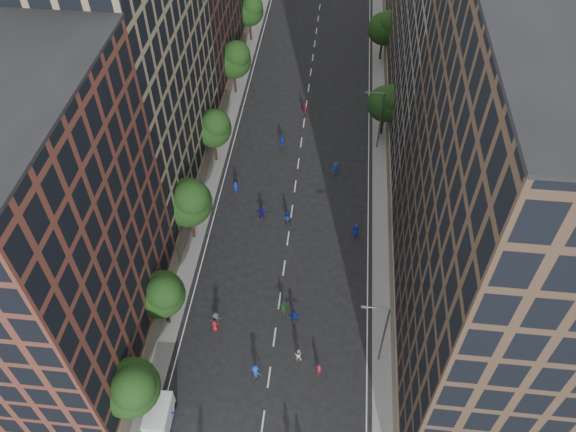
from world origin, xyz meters
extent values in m
plane|color=black|center=(0.00, 40.00, 0.00)|extent=(240.00, 240.00, 0.00)
cube|color=slate|center=(-12.00, 47.50, 0.07)|extent=(4.00, 105.00, 0.15)
cube|color=slate|center=(12.00, 47.50, 0.07)|extent=(4.00, 105.00, 0.15)
cube|color=brown|center=(-19.00, 11.00, 15.00)|extent=(14.00, 22.00, 30.00)
cube|color=#877758|center=(-19.00, 35.00, 17.00)|extent=(14.00, 26.00, 34.00)
cube|color=#483426|center=(19.00, 15.00, 18.00)|extent=(14.00, 30.00, 36.00)
cube|color=#6D655A|center=(19.00, 44.00, 16.50)|extent=(14.00, 28.00, 33.00)
cylinder|color=black|center=(-11.20, 4.00, 1.98)|extent=(0.36, 0.36, 3.96)
sphere|color=black|center=(-11.20, 4.00, 5.58)|extent=(5.20, 5.20, 5.20)
sphere|color=black|center=(-10.55, 3.48, 6.88)|extent=(3.90, 3.90, 3.90)
cylinder|color=black|center=(-11.20, 14.00, 1.85)|extent=(0.36, 0.36, 3.70)
sphere|color=black|center=(-11.20, 14.00, 5.21)|extent=(4.80, 4.80, 4.80)
sphere|color=black|center=(-10.60, 13.52, 6.41)|extent=(3.60, 3.60, 3.60)
cylinder|color=black|center=(-11.20, 26.00, 2.11)|extent=(0.36, 0.36, 4.22)
sphere|color=black|center=(-11.20, 26.00, 5.95)|extent=(5.60, 5.60, 5.60)
sphere|color=black|center=(-10.50, 25.44, 7.35)|extent=(4.20, 4.20, 4.20)
cylinder|color=black|center=(-11.20, 40.00, 1.94)|extent=(0.36, 0.36, 3.87)
sphere|color=black|center=(-11.20, 40.00, 5.46)|extent=(5.00, 5.00, 5.00)
sphere|color=black|center=(-10.57, 39.50, 6.71)|extent=(3.75, 3.75, 3.75)
cylinder|color=black|center=(-11.20, 56.00, 2.02)|extent=(0.36, 0.36, 4.05)
sphere|color=black|center=(-11.20, 56.00, 5.70)|extent=(5.40, 5.40, 5.40)
sphere|color=black|center=(-10.52, 55.46, 7.05)|extent=(4.05, 4.05, 4.05)
cylinder|color=black|center=(-11.20, 72.00, 1.89)|extent=(0.36, 0.36, 3.78)
sphere|color=black|center=(-11.20, 72.00, 5.33)|extent=(4.80, 4.80, 4.80)
sphere|color=black|center=(-10.60, 71.52, 6.53)|extent=(3.60, 3.60, 3.60)
cylinder|color=black|center=(11.20, 48.00, 1.87)|extent=(0.36, 0.36, 3.74)
sphere|color=black|center=(11.20, 48.00, 5.27)|extent=(5.00, 5.00, 5.00)
sphere|color=black|center=(11.82, 47.50, 6.52)|extent=(3.75, 3.75, 3.75)
cylinder|color=black|center=(11.20, 68.00, 1.98)|extent=(0.36, 0.36, 3.96)
sphere|color=black|center=(11.20, 68.00, 5.58)|extent=(5.20, 5.20, 5.20)
sphere|color=black|center=(11.85, 67.48, 6.88)|extent=(3.90, 3.90, 3.90)
cylinder|color=#595B60|center=(10.60, 12.00, 4.50)|extent=(0.18, 0.18, 9.00)
cylinder|color=#595B60|center=(9.40, 12.00, 9.00)|extent=(2.40, 0.12, 0.12)
cube|color=#595B60|center=(8.30, 12.00, 8.95)|extent=(0.50, 0.22, 0.15)
cylinder|color=#595B60|center=(10.60, 45.00, 4.50)|extent=(0.18, 0.18, 9.00)
cylinder|color=#595B60|center=(9.40, 45.00, 9.00)|extent=(2.40, 0.12, 0.12)
cube|color=#595B60|center=(8.30, 45.00, 8.95)|extent=(0.50, 0.22, 0.15)
cube|color=white|center=(-9.32, 3.60, 1.45)|extent=(2.23, 3.68, 2.21)
cylinder|color=black|center=(-10.37, 4.97, 0.38)|extent=(0.28, 0.77, 0.76)
cylinder|color=black|center=(-8.37, 5.04, 0.38)|extent=(0.28, 0.77, 0.76)
imported|color=#1543B0|center=(-1.28, 8.97, 0.90)|extent=(1.33, 1.07, 1.80)
imported|color=#1551B0|center=(-8.50, 4.05, 0.89)|extent=(1.11, 0.62, 1.79)
imported|color=#122495|center=(1.81, 15.61, 0.78)|extent=(1.50, 0.62, 1.57)
imported|color=maroon|center=(-6.23, 13.71, 0.75)|extent=(0.76, 0.52, 1.51)
imported|color=#9E1A38|center=(4.77, 9.92, 0.76)|extent=(0.59, 0.43, 1.51)
imported|color=silver|center=(2.64, 11.26, 0.81)|extent=(0.85, 0.69, 1.62)
imported|color=#3B3D40|center=(-6.23, 14.44, 0.90)|extent=(1.32, 1.02, 1.81)
imported|color=#206C29|center=(0.58, 16.62, 0.86)|extent=(1.08, 0.64, 1.72)
imported|color=#171292|center=(-3.56, 30.04, 0.81)|extent=(1.52, 0.58, 1.61)
imported|color=#1519AF|center=(7.93, 28.28, 0.87)|extent=(0.95, 0.72, 1.74)
imported|color=#152AAB|center=(-7.44, 33.93, 0.95)|extent=(0.79, 0.62, 1.90)
imported|color=navy|center=(-0.38, 29.51, 0.91)|extent=(1.08, 0.98, 1.82)
imported|color=#163EB7|center=(5.07, 39.00, 0.92)|extent=(1.35, 1.05, 1.84)
imported|color=#172EBD|center=(-2.58, 43.86, 0.97)|extent=(1.19, 0.63, 1.93)
imported|color=maroon|center=(-0.11, 51.76, 0.87)|extent=(1.69, 1.14, 1.74)
camera|label=1|loc=(4.51, -16.57, 50.68)|focal=35.00mm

